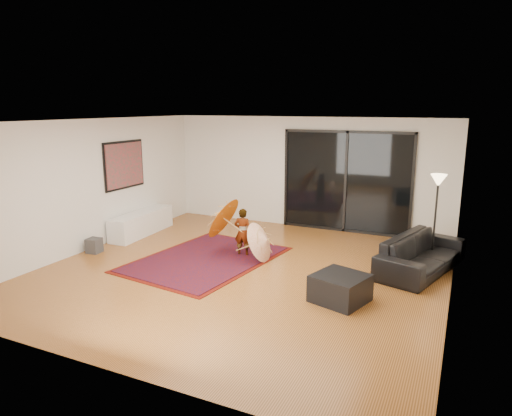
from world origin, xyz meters
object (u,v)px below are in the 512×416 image
Objects in this scene: ottoman at (340,288)px; child at (243,232)px; media_console at (142,223)px; sofa at (421,254)px.

child is at bearing 150.13° from ottoman.
child is at bearing -10.85° from media_console.
sofa is 2.28× the size of child.
sofa is 3.40m from child.
ottoman is 2.73m from child.
ottoman is (-1.00, -1.93, -0.11)m from sofa.
media_console is at bearing 161.48° from ottoman.
ottoman is (5.20, -1.74, -0.05)m from media_console.
sofa is 2.97× the size of ottoman.
ottoman is at bearing 140.57° from child.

